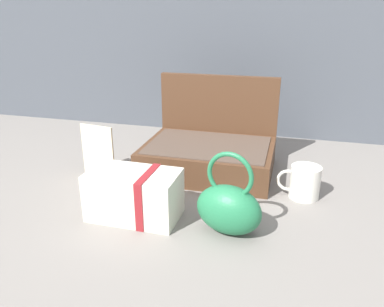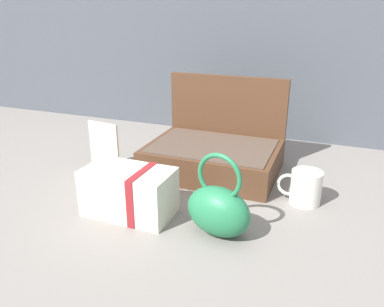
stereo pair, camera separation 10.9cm
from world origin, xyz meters
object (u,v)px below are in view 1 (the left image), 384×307
at_px(teal_pouch_handbag, 229,207).
at_px(info_card_left, 98,151).
at_px(open_suitcase, 210,150).
at_px(cream_toiletry_bag, 135,195).
at_px(coffee_mug, 304,182).

relative_size(teal_pouch_handbag, info_card_left, 1.24).
bearing_deg(info_card_left, teal_pouch_handbag, -18.06).
xyz_separation_m(open_suitcase, cream_toiletry_bag, (-0.12, -0.36, -0.01)).
distance_m(open_suitcase, teal_pouch_handbag, 0.39).
bearing_deg(teal_pouch_handbag, coffee_mug, 53.49).
bearing_deg(open_suitcase, cream_toiletry_bag, -107.93).
distance_m(cream_toiletry_bag, coffee_mug, 0.47).
distance_m(open_suitcase, cream_toiletry_bag, 0.37).
relative_size(open_suitcase, coffee_mug, 3.39).
xyz_separation_m(open_suitcase, info_card_left, (-0.33, -0.14, 0.02)).
height_order(cream_toiletry_bag, coffee_mug, cream_toiletry_bag).
bearing_deg(coffee_mug, info_card_left, -179.14).
height_order(cream_toiletry_bag, info_card_left, info_card_left).
relative_size(cream_toiletry_bag, info_card_left, 1.39).
height_order(teal_pouch_handbag, coffee_mug, teal_pouch_handbag).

